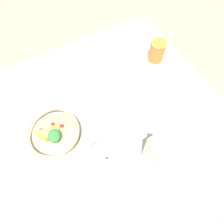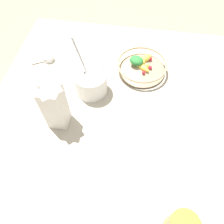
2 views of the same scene
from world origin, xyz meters
name	(u,v)px [view 2 (image 2 of 2)]	position (x,y,z in m)	size (l,w,h in m)	color
ground_plane	(121,115)	(0.00, 0.00, 0.00)	(6.00, 6.00, 0.00)	gray
countertop	(121,112)	(0.00, 0.00, 0.02)	(1.12, 1.12, 0.04)	#B2A893
fruit_bowl	(142,66)	(-0.24, 0.07, 0.07)	(0.23, 0.23, 0.08)	tan
milk_carton	(54,104)	(0.09, -0.24, 0.16)	(0.07, 0.07, 0.25)	silver
yogurt_tub	(91,82)	(-0.09, -0.14, 0.09)	(0.14, 0.14, 0.25)	white
measuring_scoop	(48,58)	(-0.24, -0.39, 0.05)	(0.07, 0.10, 0.03)	white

